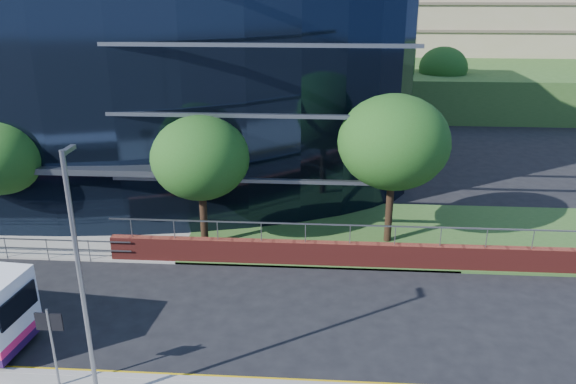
# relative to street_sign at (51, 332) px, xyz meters

# --- Properties ---
(grass_verge) EXTENTS (36.00, 8.00, 0.12)m
(grass_verge) POSITION_rel_street_sign_xyz_m (19.50, 12.59, -2.09)
(grass_verge) COLOR #2D511E
(grass_verge) RESTS_ON ground
(glass_office) EXTENTS (44.00, 23.10, 16.00)m
(glass_office) POSITION_rel_street_sign_xyz_m (-8.50, 22.44, 5.85)
(glass_office) COLOR black
(glass_office) RESTS_ON ground
(retaining_wall) EXTENTS (34.00, 0.40, 2.11)m
(retaining_wall) POSITION_rel_street_sign_xyz_m (15.50, 8.89, -1.54)
(retaining_wall) COLOR maroon
(retaining_wall) RESTS_ON ground
(street_sign) EXTENTS (0.85, 0.09, 2.80)m
(street_sign) POSITION_rel_street_sign_xyz_m (0.00, 0.00, 0.00)
(street_sign) COLOR slate
(street_sign) RESTS_ON pavement_near
(tree_far_b) EXTENTS (4.29, 4.29, 6.05)m
(tree_far_b) POSITION_rel_street_sign_xyz_m (-7.50, 11.09, 2.06)
(tree_far_b) COLOR black
(tree_far_b) RESTS_ON ground
(tree_far_c) EXTENTS (4.62, 4.62, 6.51)m
(tree_far_c) POSITION_rel_street_sign_xyz_m (2.50, 10.59, 2.39)
(tree_far_c) COLOR black
(tree_far_c) RESTS_ON ground
(tree_far_d) EXTENTS (5.28, 5.28, 7.44)m
(tree_far_d) POSITION_rel_street_sign_xyz_m (11.50, 11.59, 3.04)
(tree_far_d) COLOR black
(tree_far_d) RESTS_ON ground
(tree_dist_e) EXTENTS (4.62, 4.62, 6.51)m
(tree_dist_e) POSITION_rel_street_sign_xyz_m (19.50, 41.59, 2.39)
(tree_dist_e) COLOR black
(tree_dist_e) RESTS_ON ground
(streetlight_east) EXTENTS (0.15, 0.77, 8.00)m
(streetlight_east) POSITION_rel_street_sign_xyz_m (1.50, -0.59, 2.29)
(streetlight_east) COLOR slate
(streetlight_east) RESTS_ON pavement_near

